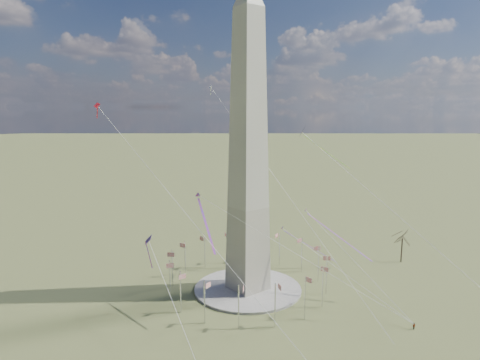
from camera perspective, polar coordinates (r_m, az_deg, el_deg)
ground at (r=149.05m, az=1.05°, el=-14.42°), size 2000.00×2000.00×0.00m
plaza at (r=148.88m, az=1.05°, el=-14.28°), size 36.00×36.00×0.80m
washington_monument at (r=136.65m, az=1.11°, el=4.26°), size 15.56×15.56×100.00m
flagpole_ring at (r=146.22m, az=1.06°, el=-11.82°), size 54.40×54.40×13.00m
tree_near at (r=181.74m, az=20.85°, el=-7.09°), size 8.34×8.34×14.60m
person_centre at (r=134.23m, az=22.18°, el=-17.59°), size 1.15×0.54×1.91m
kite_delta_black at (r=160.19m, az=8.64°, el=6.02°), size 17.12×17.91×16.63m
kite_diamond_purple at (r=127.22m, az=-12.11°, el=-8.24°), size 2.97×3.60×10.55m
kite_streamer_left at (r=141.72m, az=11.67°, el=-6.29°), size 11.33×20.57×15.39m
kite_streamer_mid at (r=127.57m, az=-4.88°, el=-4.72°), size 7.74×19.14×13.65m
kite_streamer_right at (r=165.16m, az=8.19°, el=-8.01°), size 18.37×13.78×14.93m
kite_small_red at (r=143.93m, az=-18.53°, el=9.25°), size 1.68×1.77×4.99m
kite_small_white at (r=181.04m, az=-3.96°, el=12.18°), size 1.31×1.94×4.12m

